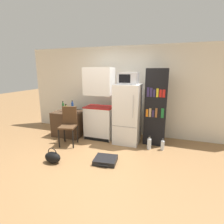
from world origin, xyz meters
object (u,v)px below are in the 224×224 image
object	(u,v)px
suitcase_large_flat	(106,160)
water_bottle_middle	(149,144)
bookshelf	(156,107)
chair	(69,122)
bottle_olive_oil	(66,110)
bottle_ketchup_red	(70,111)
bowl	(73,112)
microwave	(128,78)
side_table	(69,123)
refrigerator	(127,114)
handbag	(53,157)
bottle_green_tall	(63,107)
kitchen_hutch	(99,106)
water_bottle_front	(163,145)
bottle_blue_soda	(72,106)

from	to	relation	value
suitcase_large_flat	water_bottle_middle	size ratio (longest dim) A/B	1.47
bookshelf	chair	bearing A→B (deg)	-160.37
bottle_olive_oil	bottle_ketchup_red	bearing A→B (deg)	39.13
bottle_ketchup_red	suitcase_large_flat	size ratio (longest dim) A/B	0.37
bowl	suitcase_large_flat	xyz separation A→B (m)	(1.45, -1.16, -0.69)
microwave	water_bottle_middle	size ratio (longest dim) A/B	1.43
side_table	refrigerator	world-z (taller)	refrigerator
bowl	bookshelf	bearing A→B (deg)	5.14
handbag	water_bottle_middle	world-z (taller)	water_bottle_middle
bottle_green_tall	suitcase_large_flat	xyz separation A→B (m)	(1.79, -1.16, -0.80)
side_table	chair	distance (m)	0.72
side_table	kitchen_hutch	distance (m)	1.11
microwave	bowl	size ratio (longest dim) A/B	3.16
refrigerator	chair	world-z (taller)	refrigerator
microwave	handbag	bearing A→B (deg)	-127.03
microwave	bookshelf	world-z (taller)	bookshelf
bottle_green_tall	suitcase_large_flat	distance (m)	2.28
microwave	handbag	distance (m)	2.55
kitchen_hutch	refrigerator	size ratio (longest dim) A/B	1.27
bookshelf	handbag	distance (m)	2.72
suitcase_large_flat	water_bottle_front	xyz separation A→B (m)	(1.10, 1.02, 0.07)
kitchen_hutch	bottle_ketchup_red	world-z (taller)	kitchen_hutch
side_table	bowl	size ratio (longest dim) A/B	5.39
refrigerator	bottle_olive_oil	world-z (taller)	refrigerator
bookshelf	water_bottle_middle	size ratio (longest dim) A/B	5.69
side_table	microwave	distance (m)	2.23
handbag	water_bottle_front	bearing A→B (deg)	32.95
kitchen_hutch	water_bottle_middle	bearing A→B (deg)	-12.43
kitchen_hutch	side_table	bearing A→B (deg)	-174.95
kitchen_hutch	bottle_blue_soda	xyz separation A→B (m)	(-0.95, 0.13, -0.08)
bottle_blue_soda	refrigerator	bearing A→B (deg)	-5.78
handbag	bottle_green_tall	bearing A→B (deg)	115.60
suitcase_large_flat	water_bottle_middle	world-z (taller)	water_bottle_middle
water_bottle_middle	chair	bearing A→B (deg)	-170.59
kitchen_hutch	bottle_green_tall	bearing A→B (deg)	-174.31
kitchen_hutch	water_bottle_front	xyz separation A→B (m)	(1.77, -0.26, -0.81)
bottle_green_tall	chair	world-z (taller)	bottle_green_tall
suitcase_large_flat	refrigerator	bearing A→B (deg)	76.14
water_bottle_middle	microwave	bearing A→B (deg)	157.26
bottle_ketchup_red	bottle_blue_soda	xyz separation A→B (m)	(-0.18, 0.41, 0.05)
chair	kitchen_hutch	bearing A→B (deg)	36.02
side_table	bookshelf	distance (m)	2.56
refrigerator	water_bottle_front	xyz separation A→B (m)	(0.95, -0.20, -0.66)
side_table	water_bottle_middle	world-z (taller)	side_table
water_bottle_middle	suitcase_large_flat	bearing A→B (deg)	-129.52
suitcase_large_flat	bookshelf	bearing A→B (deg)	51.39
bookshelf	water_bottle_front	distance (m)	0.96
bottle_green_tall	handbag	distance (m)	1.85
kitchen_hutch	bottle_olive_oil	distance (m)	0.93
kitchen_hutch	refrigerator	xyz separation A→B (m)	(0.82, -0.05, -0.15)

